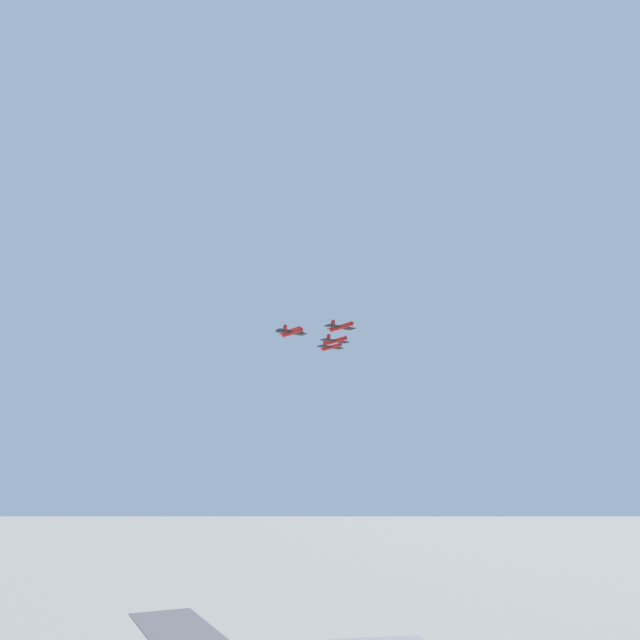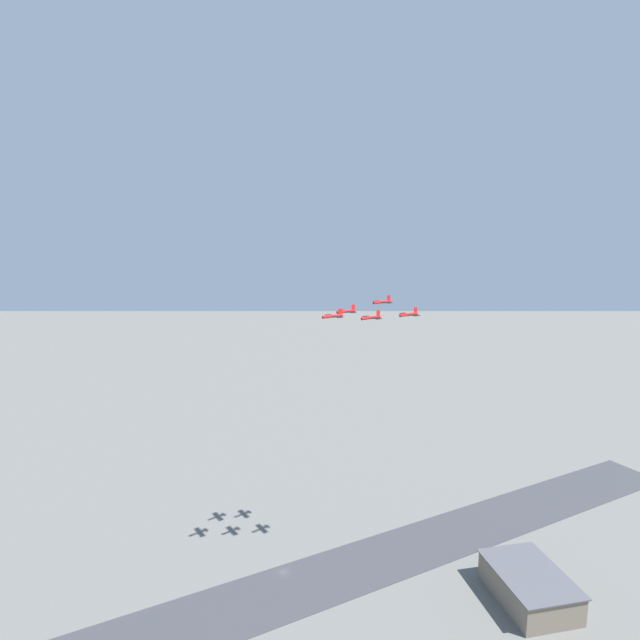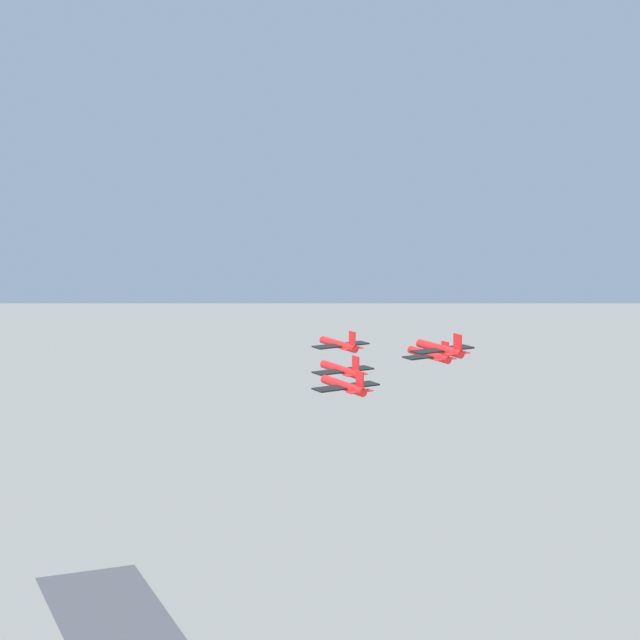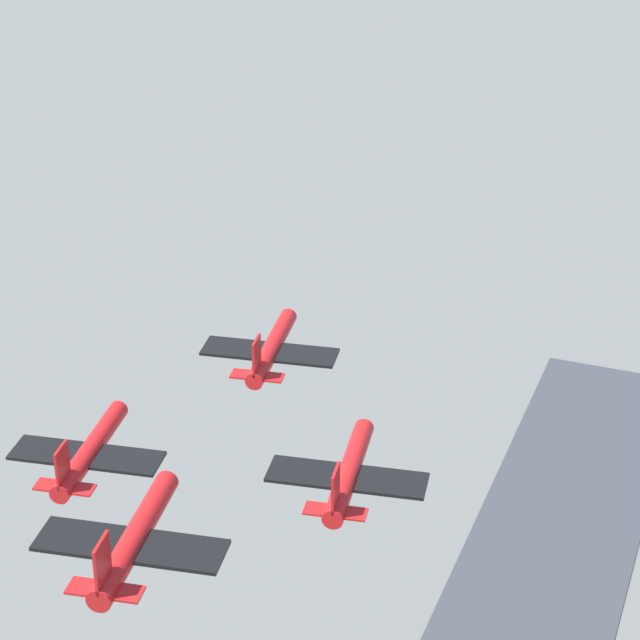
{
  "view_description": "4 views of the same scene",
  "coord_description": "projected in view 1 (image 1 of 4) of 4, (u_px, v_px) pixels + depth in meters",
  "views": [
    {
      "loc": [
        -28.25,
        -145.91,
        75.9
      ],
      "look_at": [
        1.46,
        24.28,
        116.94
      ],
      "focal_mm": 35.0,
      "sensor_mm": 36.0,
      "label": 1
    },
    {
      "loc": [
        196.93,
        -24.26,
        144.89
      ],
      "look_at": [
        9.25,
        14.56,
        113.32
      ],
      "focal_mm": 28.0,
      "sensor_mm": 36.0,
      "label": 2
    },
    {
      "loc": [
        30.69,
        210.36,
        149.81
      ],
      "look_at": [
        9.02,
        13.98,
        117.17
      ],
      "focal_mm": 70.0,
      "sensor_mm": 36.0,
      "label": 3
    },
    {
      "loc": [
        -39.88,
        77.82,
        153.59
      ],
      "look_at": [
        1.43,
        21.95,
        118.66
      ],
      "focal_mm": 70.0,
      "sensor_mm": 36.0,
      "label": 4
    }
  ],
  "objects": [
    {
      "name": "jet_3",
      "position": [
        331.0,
        347.0,
        204.22
      ],
      "size": [
        9.33,
        9.56,
        3.27
      ],
      "rotation": [
        0.0,
        0.0,
        3.57
      ],
      "color": "red"
    },
    {
      "name": "jet_1",
      "position": [
        335.0,
        341.0,
        189.0
      ],
      "size": [
        9.33,
        9.56,
        3.27
      ],
      "rotation": [
        0.0,
        0.0,
        3.57
      ],
      "color": "red"
    },
    {
      "name": "jet_4",
      "position": [
        291.0,
        331.0,
        196.42
      ],
      "size": [
        9.33,
        9.56,
        3.27
      ],
      "rotation": [
        0.0,
        0.0,
        3.57
      ],
      "color": "red"
    },
    {
      "name": "jet_2",
      "position": [
        292.0,
        332.0,
        180.54
      ],
      "size": [
        9.33,
        9.56,
        3.27
      ],
      "rotation": [
        0.0,
        0.0,
        3.57
      ],
      "color": "red"
    },
    {
      "name": "jet_0",
      "position": [
        340.0,
        327.0,
        174.22
      ],
      "size": [
        9.33,
        9.56,
        3.27
      ],
      "rotation": [
        0.0,
        0.0,
        3.57
      ],
      "color": "red"
    }
  ]
}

